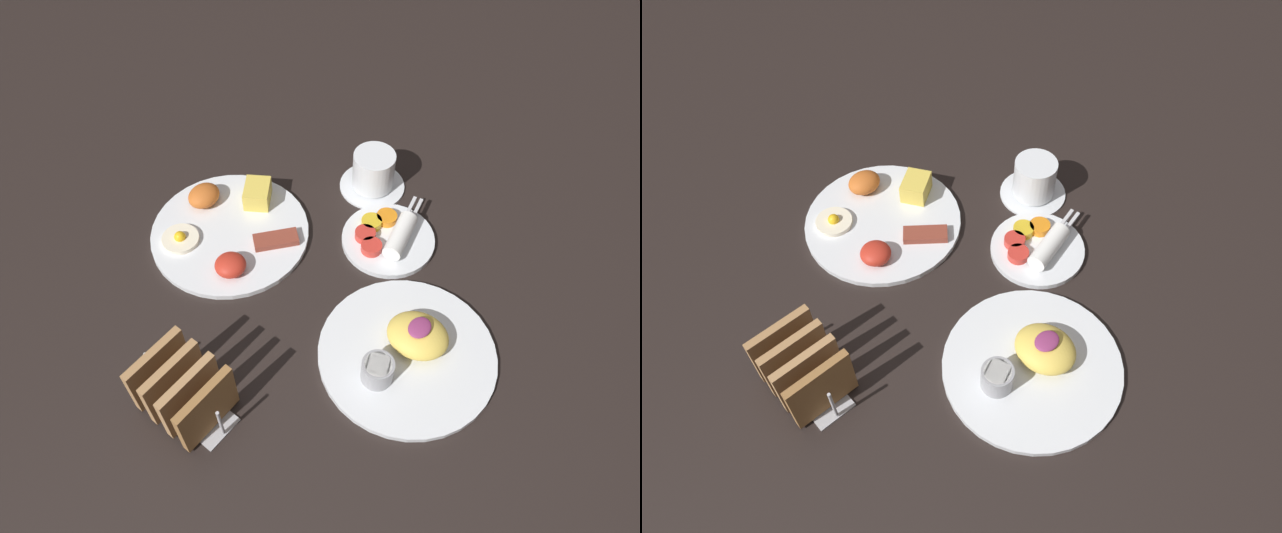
% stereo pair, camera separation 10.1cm
% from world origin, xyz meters
% --- Properties ---
extents(ground_plane, '(3.00, 3.00, 0.00)m').
position_xyz_m(ground_plane, '(0.00, 0.00, 0.00)').
color(ground_plane, black).
extents(plate_breakfast, '(0.27, 0.27, 0.05)m').
position_xyz_m(plate_breakfast, '(0.04, 0.21, 0.01)').
color(plate_breakfast, white).
rests_on(plate_breakfast, ground_plane).
extents(plate_condiments, '(0.18, 0.16, 0.04)m').
position_xyz_m(plate_condiments, '(0.19, -0.02, 0.01)').
color(plate_condiments, white).
rests_on(plate_condiments, ground_plane).
extents(plate_foreground, '(0.27, 0.27, 0.06)m').
position_xyz_m(plate_foreground, '(0.03, -0.17, 0.01)').
color(plate_foreground, white).
rests_on(plate_foreground, ground_plane).
extents(toast_rack, '(0.10, 0.15, 0.10)m').
position_xyz_m(toast_rack, '(-0.24, 0.03, 0.05)').
color(toast_rack, '#B7B7BC').
rests_on(toast_rack, ground_plane).
extents(coffee_cup, '(0.12, 0.12, 0.08)m').
position_xyz_m(coffee_cup, '(0.28, 0.08, 0.04)').
color(coffee_cup, white).
rests_on(coffee_cup, ground_plane).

